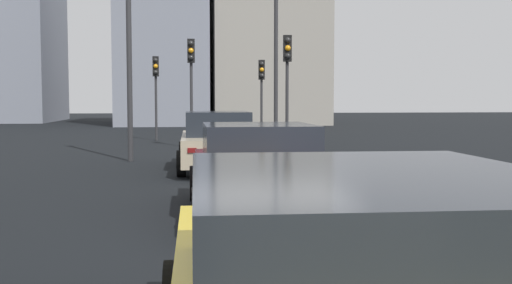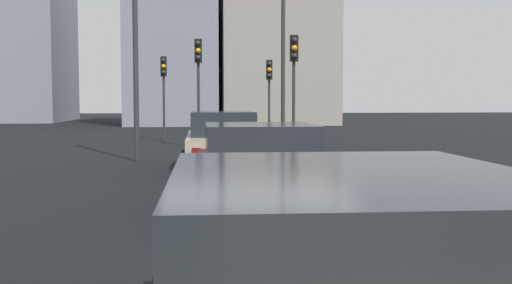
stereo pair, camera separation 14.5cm
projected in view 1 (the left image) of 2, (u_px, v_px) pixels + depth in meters
The scene contains 12 objects.
ground_plane at pixel (254, 241), 8.24m from camera, with size 160.00×160.00×0.20m, color black.
car_beige_lead at pixel (217, 142), 15.85m from camera, with size 4.87×2.15×1.53m.
car_maroon_second at pixel (257, 170), 9.60m from camera, with size 4.52×2.16×1.45m.
traffic_light_near_left at pixel (262, 82), 27.68m from camera, with size 0.32×0.29×3.68m.
traffic_light_near_right at pixel (287, 69), 20.78m from camera, with size 0.32×0.29×4.06m.
traffic_light_far_left at pixel (191, 70), 22.93m from camera, with size 0.32×0.29×4.16m.
traffic_light_far_right at pixel (156, 80), 27.19m from camera, with size 0.32×0.29×3.81m.
street_lamp_kerbside at pixel (129, 8), 17.79m from camera, with size 0.56×0.36×7.77m.
street_lamp_far at pixel (276, 32), 23.72m from camera, with size 0.56×0.36×7.74m.
building_facade_left at pixel (265, 49), 47.47m from camera, with size 9.58×8.59×11.76m, color gray.
building_facade_center at pixel (163, 34), 46.71m from camera, with size 11.80×6.63×13.89m, color gray.
building_facade_right at pixel (3, 45), 52.58m from camera, with size 12.18×9.00×13.35m, color gray.
Camera 1 is at (-8.06, 1.05, 1.82)m, focal length 42.30 mm.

